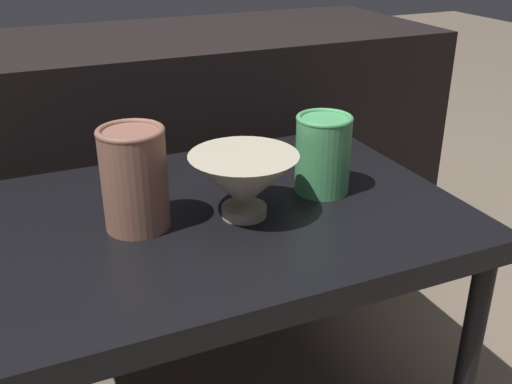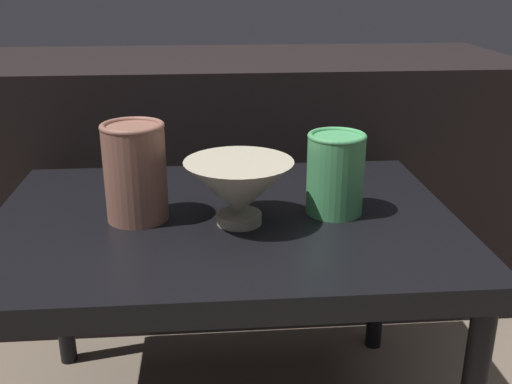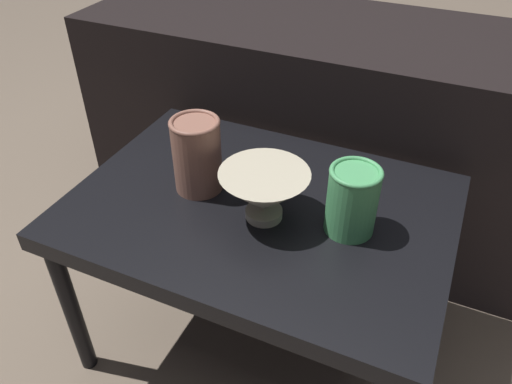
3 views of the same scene
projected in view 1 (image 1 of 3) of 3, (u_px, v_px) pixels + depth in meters
table at (224, 233)px, 1.00m from camera, size 0.76×0.55×0.44m
couch_backdrop at (143, 162)px, 1.51m from camera, size 1.47×0.50×0.62m
bowl at (244, 182)px, 0.94m from camera, size 0.17×0.17×0.10m
vase_textured_left at (134, 177)px, 0.89m from camera, size 0.10×0.10×0.16m
vase_colorful_right at (324, 153)px, 1.02m from camera, size 0.10×0.10×0.14m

